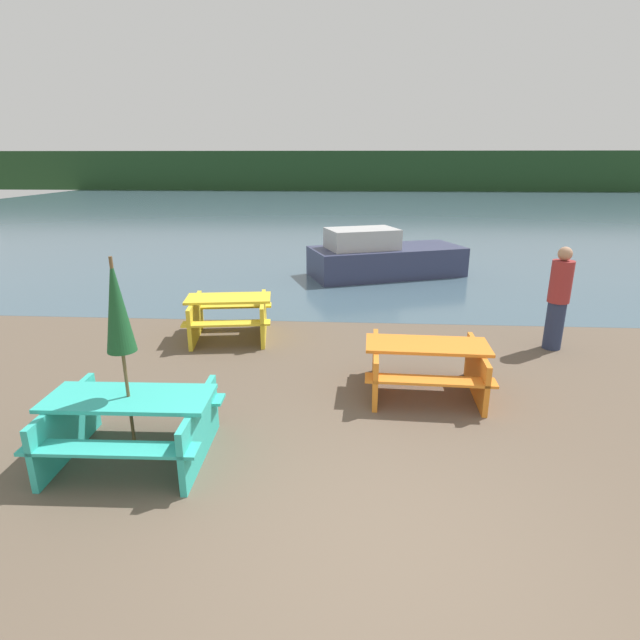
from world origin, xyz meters
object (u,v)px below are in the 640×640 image
at_px(picnic_table_teal, 132,420).
at_px(boat, 382,258).
at_px(picnic_table_orange, 426,363).
at_px(picnic_table_yellow, 229,314).
at_px(person, 558,299).
at_px(umbrella_darkgreen, 117,307).

height_order(picnic_table_teal, boat, boat).
height_order(picnic_table_orange, picnic_table_yellow, picnic_table_yellow).
bearing_deg(person, picnic_table_teal, -147.60).
height_order(picnic_table_orange, person, person).
relative_size(picnic_table_orange, person, 0.97).
bearing_deg(picnic_table_teal, picnic_table_orange, 28.25).
xyz_separation_m(picnic_table_yellow, umbrella_darkgreen, (-0.14, -3.96, 1.29)).
bearing_deg(umbrella_darkgreen, picnic_table_orange, 28.25).
xyz_separation_m(picnic_table_orange, picnic_table_yellow, (-3.31, 2.10, 0.02)).
height_order(picnic_table_yellow, umbrella_darkgreen, umbrella_darkgreen).
bearing_deg(picnic_table_teal, boat, 70.85).
distance_m(picnic_table_yellow, umbrella_darkgreen, 4.16).
bearing_deg(picnic_table_yellow, boat, 60.09).
xyz_separation_m(picnic_table_yellow, boat, (3.11, 5.41, 0.06)).
xyz_separation_m(picnic_table_teal, umbrella_darkgreen, (-0.00, 0.00, 1.30)).
height_order(umbrella_darkgreen, boat, umbrella_darkgreen).
bearing_deg(umbrella_darkgreen, picnic_table_teal, 0.00).
height_order(picnic_table_yellow, boat, boat).
height_order(umbrella_darkgreen, person, umbrella_darkgreen).
bearing_deg(boat, umbrella_darkgreen, -129.51).
bearing_deg(picnic_table_orange, picnic_table_teal, -151.75).
bearing_deg(picnic_table_teal, person, 32.40).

